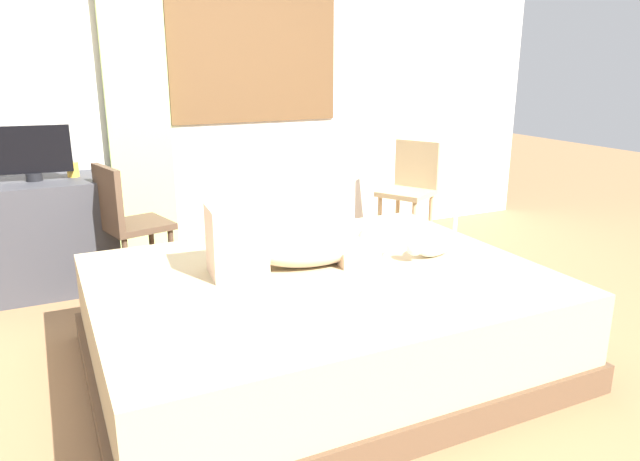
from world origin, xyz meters
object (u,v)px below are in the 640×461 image
Objects in this scene: person_lying at (293,245)px; cup at (73,170)px; cat at (433,244)px; tv_monitor at (31,152)px; chair_spare at (411,186)px; chair_by_desk at (126,220)px; desk at (43,236)px; bed at (319,319)px.

cup is (-0.89, 1.61, 0.19)m from person_lying.
tv_monitor is (-1.85, 1.74, 0.37)m from cat.
chair_by_desk is at bearing -177.29° from chair_spare.
cat is 2.57m from tv_monitor.
person_lying is 1.10× the size of chair_by_desk.
desk is at bearing 144.16° from chair_by_desk.
desk reaches higher than bed.
desk is 2.73m from chair_spare.
tv_monitor reaches higher than bed.
desk is 0.62m from chair_by_desk.
cat is (0.73, -0.17, -0.05)m from person_lying.
cup reaches higher than cat.
chair_by_desk reaches higher than person_lying.
chair_spare reaches higher than desk.
cup is 0.11× the size of chair_by_desk.
bed is 2.32× the size of person_lying.
chair_by_desk is (0.26, -0.39, -0.28)m from cup.
chair_by_desk is 2.23m from chair_spare.
bed is 0.72m from cat.
chair_by_desk and chair_spare have the same top height.
chair_spare reaches higher than cat.
person_lying is at bearing 121.69° from bed.
cup reaches higher than bed.
cup is at bearing 119.19° from bed.
person_lying is at bearing -54.51° from desk.
chair_by_desk is 1.00× the size of chair_spare.
tv_monitor is 0.73m from chair_by_desk.
tv_monitor is 4.96× the size of cup.
tv_monitor reaches higher than cat.
chair_by_desk is (-0.63, 1.22, -0.09)m from person_lying.
chair_spare is (2.23, 0.11, 0.00)m from chair_by_desk.
chair_spare reaches higher than bed.
cat is 3.66× the size of cup.
person_lying is 2.66× the size of cat.
person_lying is 1.10× the size of chair_spare.
cat is 1.73m from chair_spare.
cup is at bearing 8.31° from desk.
cat is at bearing -45.54° from chair_by_desk.
bed is 1.55m from chair_by_desk.
cat is 0.74× the size of tv_monitor.
cat is at bearing -120.29° from chair_spare.
bed is 22.56× the size of cup.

